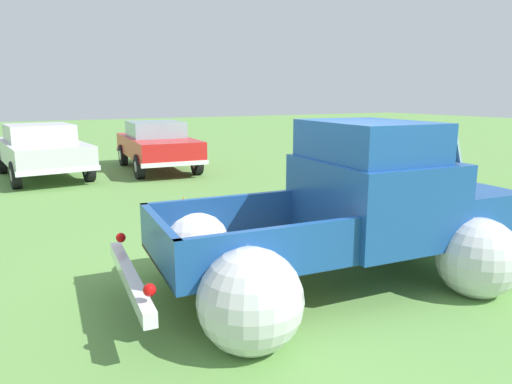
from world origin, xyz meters
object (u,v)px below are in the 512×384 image
(vintage_pickup_truck, at_px, (353,220))
(show_car_1, at_px, (157,144))
(show_car_0, at_px, (42,148))
(lane_cone_0, at_px, (328,196))
(lane_cone_1, at_px, (184,215))

(vintage_pickup_truck, distance_m, show_car_1, 9.51)
(vintage_pickup_truck, bearing_deg, show_car_1, 91.58)
(show_car_0, distance_m, lane_cone_0, 8.20)
(lane_cone_1, bearing_deg, show_car_0, 102.40)
(vintage_pickup_truck, height_order, lane_cone_1, vintage_pickup_truck)
(show_car_0, bearing_deg, show_car_1, 80.11)
(show_car_1, height_order, lane_cone_1, show_car_1)
(lane_cone_0, distance_m, lane_cone_1, 2.94)
(lane_cone_0, height_order, lane_cone_1, same)
(vintage_pickup_truck, height_order, show_car_0, vintage_pickup_truck)
(vintage_pickup_truck, relative_size, lane_cone_1, 7.54)
(vintage_pickup_truck, height_order, show_car_1, vintage_pickup_truck)
(vintage_pickup_truck, distance_m, lane_cone_1, 3.05)
(lane_cone_0, bearing_deg, show_car_1, 101.42)
(show_car_1, relative_size, lane_cone_1, 6.83)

